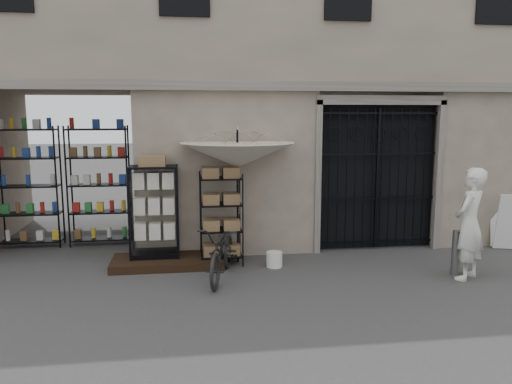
{
  "coord_description": "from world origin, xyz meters",
  "views": [
    {
      "loc": [
        -2.01,
        -7.35,
        2.75
      ],
      "look_at": [
        -0.8,
        1.4,
        1.35
      ],
      "focal_mm": 35.0,
      "sensor_mm": 36.0,
      "label": 1
    }
  ],
  "objects": [
    {
      "name": "shop_recess",
      "position": [
        -4.5,
        2.8,
        1.5
      ],
      "size": [
        3.0,
        1.7,
        3.0
      ],
      "primitive_type": "cube",
      "color": "black",
      "rests_on": "ground"
    },
    {
      "name": "white_bucket",
      "position": [
        -0.49,
        1.22,
        0.14
      ],
      "size": [
        0.38,
        0.38,
        0.27
      ],
      "primitive_type": "cylinder",
      "rotation": [
        0.0,
        0.0,
        0.42
      ],
      "color": "silver",
      "rests_on": "ground"
    },
    {
      "name": "shop_shelving",
      "position": [
        -4.55,
        3.3,
        1.25
      ],
      "size": [
        2.7,
        0.5,
        2.5
      ],
      "primitive_type": "cube",
      "color": "black",
      "rests_on": "ground"
    },
    {
      "name": "wire_rack",
      "position": [
        -1.42,
        1.57,
        0.83
      ],
      "size": [
        0.88,
        0.75,
        1.69
      ],
      "rotation": [
        0.0,
        0.0,
        -0.35
      ],
      "color": "black",
      "rests_on": "ground"
    },
    {
      "name": "steel_bollard",
      "position": [
        2.51,
        0.36,
        0.39
      ],
      "size": [
        0.17,
        0.17,
        0.78
      ],
      "primitive_type": "cylinder",
      "rotation": [
        0.0,
        0.0,
        0.24
      ],
      "color": "slate",
      "rests_on": "ground"
    },
    {
      "name": "easel_sign",
      "position": [
        4.42,
        1.78,
        0.59
      ],
      "size": [
        0.69,
        0.75,
        1.15
      ],
      "rotation": [
        0.0,
        0.0,
        -0.25
      ],
      "color": "silver",
      "rests_on": "ground"
    },
    {
      "name": "main_building",
      "position": [
        0.0,
        4.0,
        4.5
      ],
      "size": [
        14.0,
        4.0,
        9.0
      ],
      "primitive_type": "cube",
      "color": "gray",
      "rests_on": "ground"
    },
    {
      "name": "bicycle",
      "position": [
        -1.45,
        0.71,
        0.0
      ],
      "size": [
        0.84,
        1.07,
        1.79
      ],
      "primitive_type": "imported",
      "rotation": [
        0.0,
        0.0,
        -0.25
      ],
      "color": "black",
      "rests_on": "ground"
    },
    {
      "name": "iron_gate",
      "position": [
        1.75,
        2.28,
        1.5
      ],
      "size": [
        2.5,
        0.21,
        3.0
      ],
      "color": "black",
      "rests_on": "ground"
    },
    {
      "name": "step_platform",
      "position": [
        -2.4,
        1.55,
        0.07
      ],
      "size": [
        2.0,
        0.9,
        0.15
      ],
      "primitive_type": "cube",
      "color": "black",
      "rests_on": "ground"
    },
    {
      "name": "ground",
      "position": [
        0.0,
        0.0,
        0.0
      ],
      "size": [
        80.0,
        80.0,
        0.0
      ],
      "primitive_type": "plane",
      "color": "black",
      "rests_on": "ground"
    },
    {
      "name": "shopkeeper",
      "position": [
        2.59,
        0.14,
        0.0
      ],
      "size": [
        1.71,
        1.89,
        0.45
      ],
      "primitive_type": "imported",
      "rotation": [
        0.0,
        0.0,
        3.82
      ],
      "color": "silver",
      "rests_on": "ground"
    },
    {
      "name": "market_umbrella",
      "position": [
        -1.11,
        1.62,
        2.12
      ],
      "size": [
        2.2,
        2.22,
        2.95
      ],
      "rotation": [
        0.0,
        0.0,
        -0.25
      ],
      "color": "black",
      "rests_on": "ground"
    },
    {
      "name": "display_cabinet",
      "position": [
        -2.63,
        1.69,
        0.9
      ],
      "size": [
        0.91,
        0.65,
        1.8
      ],
      "rotation": [
        0.0,
        0.0,
        -0.17
      ],
      "color": "black",
      "rests_on": "step_platform"
    }
  ]
}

